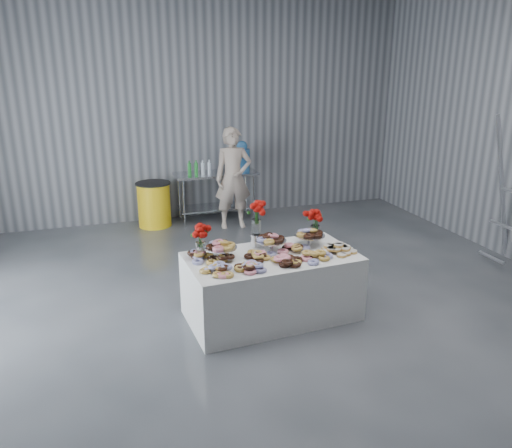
{
  "coord_description": "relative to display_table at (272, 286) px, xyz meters",
  "views": [
    {
      "loc": [
        -1.8,
        -4.6,
        2.82
      ],
      "look_at": [
        -0.03,
        0.82,
        0.96
      ],
      "focal_mm": 35.0,
      "sensor_mm": 36.0,
      "label": 1
    }
  ],
  "objects": [
    {
      "name": "ground",
      "position": [
        0.01,
        -0.29,
        -0.38
      ],
      "size": [
        9.0,
        9.0,
        0.0
      ],
      "primitive_type": "plane",
      "color": "#36393E",
      "rests_on": "ground"
    },
    {
      "name": "room_walls",
      "position": [
        -0.26,
        -0.22,
        2.26
      ],
      "size": [
        8.04,
        9.04,
        4.02
      ],
      "color": "gray",
      "rests_on": "ground"
    },
    {
      "name": "display_table",
      "position": [
        0.0,
        0.0,
        0.0
      ],
      "size": [
        1.96,
        1.12,
        0.75
      ],
      "primitive_type": "cube",
      "rotation": [
        0.0,
        0.0,
        0.07
      ],
      "color": "white",
      "rests_on": "ground"
    },
    {
      "name": "prep_table",
      "position": [
        0.29,
        3.81,
        0.24
      ],
      "size": [
        1.5,
        0.6,
        0.9
      ],
      "color": "silver",
      "rests_on": "ground"
    },
    {
      "name": "donut_mounds",
      "position": [
        0.0,
        -0.05,
        0.42
      ],
      "size": [
        1.85,
        0.92,
        0.09
      ],
      "primitive_type": null,
      "rotation": [
        0.0,
        0.0,
        0.07
      ],
      "color": "gold",
      "rests_on": "display_table"
    },
    {
      "name": "cake_stand_left",
      "position": [
        -0.56,
        0.11,
        0.52
      ],
      "size": [
        0.36,
        0.36,
        0.17
      ],
      "color": "silver",
      "rests_on": "display_table"
    },
    {
      "name": "cake_stand_mid",
      "position": [
        0.04,
        0.15,
        0.52
      ],
      "size": [
        0.36,
        0.36,
        0.17
      ],
      "color": "silver",
      "rests_on": "display_table"
    },
    {
      "name": "cake_stand_right",
      "position": [
        0.54,
        0.19,
        0.52
      ],
      "size": [
        0.36,
        0.36,
        0.17
      ],
      "color": "silver",
      "rests_on": "display_table"
    },
    {
      "name": "danish_pile",
      "position": [
        0.76,
        -0.1,
        0.43
      ],
      "size": [
        0.48,
        0.48,
        0.11
      ],
      "primitive_type": null,
      "color": "silver",
      "rests_on": "display_table"
    },
    {
      "name": "bouquet_left",
      "position": [
        -0.76,
        0.2,
        0.67
      ],
      "size": [
        0.26,
        0.26,
        0.42
      ],
      "color": "white",
      "rests_on": "display_table"
    },
    {
      "name": "bouquet_right",
      "position": [
        0.68,
        0.35,
        0.67
      ],
      "size": [
        0.26,
        0.26,
        0.42
      ],
      "color": "white",
      "rests_on": "display_table"
    },
    {
      "name": "bouquet_center",
      "position": [
        -0.07,
        0.35,
        0.75
      ],
      "size": [
        0.26,
        0.26,
        0.57
      ],
      "color": "silver",
      "rests_on": "display_table"
    },
    {
      "name": "water_jug",
      "position": [
        0.79,
        3.81,
        0.77
      ],
      "size": [
        0.28,
        0.28,
        0.55
      ],
      "color": "#3D87D1",
      "rests_on": "prep_table"
    },
    {
      "name": "drink_bottles",
      "position": [
        -0.03,
        3.71,
        0.66
      ],
      "size": [
        0.54,
        0.08,
        0.27
      ],
      "primitive_type": null,
      "color": "#268C33",
      "rests_on": "prep_table"
    },
    {
      "name": "person",
      "position": [
        0.48,
        3.32,
        0.51
      ],
      "size": [
        0.68,
        0.48,
        1.77
      ],
      "primitive_type": "imported",
      "rotation": [
        0.0,
        0.0,
        -0.08
      ],
      "color": "#CC8C93",
      "rests_on": "ground"
    },
    {
      "name": "trash_barrel",
      "position": [
        -0.86,
        3.81,
        0.02
      ],
      "size": [
        0.62,
        0.62,
        0.79
      ],
      "rotation": [
        0.0,
        0.0,
        -0.22
      ],
      "color": "yellow",
      "rests_on": "ground"
    }
  ]
}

